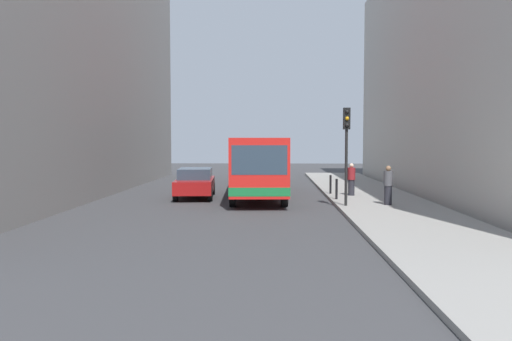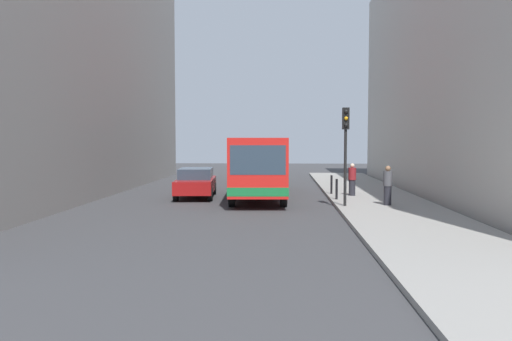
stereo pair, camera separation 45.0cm
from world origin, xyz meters
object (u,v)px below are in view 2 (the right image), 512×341
object	(u,v)px
car_beside_bus	(196,182)
pedestrian_near_signal	(388,186)
bollard_near	(337,189)
traffic_light	(346,138)
pedestrian_mid_sidewalk	(352,180)
car_behind_bus	(253,170)
bus	(258,163)
bollard_mid	(331,184)

from	to	relation	value
car_beside_bus	pedestrian_near_signal	world-z (taller)	pedestrian_near_signal
car_beside_bus	bollard_near	xyz separation A→B (m)	(6.87, -1.75, -0.16)
car_beside_bus	traffic_light	xyz separation A→B (m)	(6.97, -4.14, 2.22)
pedestrian_near_signal	pedestrian_mid_sidewalk	size ratio (longest dim) A/B	1.04
car_behind_bus	pedestrian_mid_sidewalk	bearing A→B (deg)	120.82
pedestrian_mid_sidewalk	car_behind_bus	bearing A→B (deg)	-81.71
car_beside_bus	pedestrian_mid_sidewalk	world-z (taller)	pedestrian_mid_sidewalk
bus	bollard_mid	distance (m)	3.93
bollard_mid	pedestrian_mid_sidewalk	world-z (taller)	pedestrian_mid_sidewalk
pedestrian_near_signal	pedestrian_mid_sidewalk	distance (m)	3.85
bollard_near	traffic_light	bearing A→B (deg)	-87.60
pedestrian_mid_sidewalk	pedestrian_near_signal	bearing A→B (deg)	86.02
traffic_light	pedestrian_mid_sidewalk	distance (m)	4.63
traffic_light	bollard_mid	world-z (taller)	traffic_light
bollard_mid	traffic_light	bearing A→B (deg)	-88.83
bollard_near	bollard_mid	world-z (taller)	same
traffic_light	bollard_mid	size ratio (longest dim) A/B	4.32
pedestrian_near_signal	bollard_near	bearing A→B (deg)	-125.49
bus	bollard_mid	world-z (taller)	bus
car_behind_bus	pedestrian_mid_sidewalk	xyz separation A→B (m)	(5.50, -10.70, 0.16)
bollard_near	pedestrian_mid_sidewalk	bearing A→B (deg)	60.84
bus	bollard_near	size ratio (longest dim) A/B	11.71
bus	pedestrian_near_signal	size ratio (longest dim) A/B	6.66
bus	pedestrian_mid_sidewalk	bearing A→B (deg)	169.39
car_beside_bus	pedestrian_mid_sidewalk	size ratio (longest dim) A/B	2.83
bus	car_behind_bus	size ratio (longest dim) A/B	2.47
bus	bollard_mid	size ratio (longest dim) A/B	11.71
traffic_light	pedestrian_near_signal	bearing A→B (deg)	10.50
car_behind_bus	bollard_near	xyz separation A→B (m)	(4.56, -12.38, -0.16)
bollard_near	pedestrian_near_signal	world-z (taller)	pedestrian_near_signal
bus	traffic_light	xyz separation A→B (m)	(3.87, -4.73, 1.28)
traffic_light	pedestrian_mid_sidewalk	xyz separation A→B (m)	(0.84, 4.06, -2.06)
bus	bollard_near	world-z (taller)	bus
bollard_mid	bollard_near	bearing A→B (deg)	-90.00
traffic_light	pedestrian_near_signal	size ratio (longest dim) A/B	2.46
car_behind_bus	pedestrian_near_signal	xyz separation A→B (m)	(6.49, -14.42, 0.20)
car_behind_bus	bollard_near	size ratio (longest dim) A/B	4.74
bus	bollard_mid	xyz separation A→B (m)	(3.77, 0.16, -1.10)
bollard_near	car_beside_bus	bearing A→B (deg)	165.67
pedestrian_near_signal	car_behind_bus	bearing A→B (deg)	-144.65
traffic_light	bollard_near	xyz separation A→B (m)	(-0.10, 2.38, -2.38)
bus	pedestrian_near_signal	xyz separation A→B (m)	(5.70, -4.39, -0.74)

